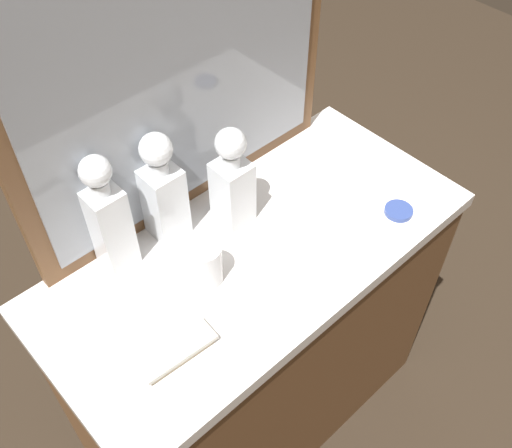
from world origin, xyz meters
TOP-DOWN VIEW (x-y plane):
  - ground_plane at (0.00, 0.00)m, footprint 6.00×6.00m
  - dresser at (0.00, 0.00)m, footprint 1.05×0.50m
  - dresser_mirror at (0.00, 0.23)m, footprint 0.83×0.03m
  - crystal_decanter_front at (-0.26, 0.18)m, footprint 0.07×0.07m
  - crystal_decanter_center at (0.02, 0.11)m, footprint 0.08×0.08m
  - crystal_decanter_rear at (-0.12, 0.18)m, footprint 0.08×0.08m
  - crystal_tumbler_front at (-0.14, 0.01)m, footprint 0.07×0.07m
  - silver_brush_rear at (-0.31, -0.10)m, footprint 0.17×0.07m
  - porcelain_dish at (0.33, -0.16)m, footprint 0.07×0.07m

SIDE VIEW (x-z plane):
  - ground_plane at x=0.00m, z-range 0.00..0.00m
  - dresser at x=0.00m, z-range 0.00..0.86m
  - porcelain_dish at x=0.33m, z-range 0.85..0.87m
  - silver_brush_rear at x=-0.31m, z-range 0.85..0.88m
  - crystal_tumbler_front at x=-0.14m, z-range 0.85..0.95m
  - crystal_decanter_center at x=0.02m, z-range 0.83..1.10m
  - crystal_decanter_rear at x=-0.12m, z-range 0.83..1.12m
  - crystal_decanter_front at x=-0.26m, z-range 0.82..1.13m
  - dresser_mirror at x=0.00m, z-range 0.85..1.55m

